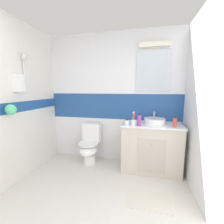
% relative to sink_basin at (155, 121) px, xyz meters
% --- Properties ---
extents(ground_plane, '(3.20, 3.48, 0.04)m').
position_rel_sink_basin_xyz_m(ground_plane, '(-0.79, -0.96, -0.92)').
color(ground_plane, beige).
extents(wall_back_tiled, '(3.20, 0.20, 2.50)m').
position_rel_sink_basin_xyz_m(wall_back_tiled, '(-0.78, 0.29, 0.36)').
color(wall_back_tiled, white).
rests_on(wall_back_tiled, ground_plane).
extents(wall_right_plain, '(0.10, 3.48, 2.50)m').
position_rel_sink_basin_xyz_m(wall_right_plain, '(0.56, -0.96, 0.35)').
color(wall_right_plain, white).
rests_on(wall_right_plain, ground_plane).
extents(vanity_cabinet, '(1.01, 0.54, 0.85)m').
position_rel_sink_basin_xyz_m(vanity_cabinet, '(-0.05, -0.01, -0.48)').
color(vanity_cabinet, beige).
rests_on(vanity_cabinet, ground_plane).
extents(sink_basin, '(0.36, 0.40, 0.19)m').
position_rel_sink_basin_xyz_m(sink_basin, '(0.00, 0.00, 0.00)').
color(sink_basin, white).
rests_on(sink_basin, vanity_cabinet).
extents(toilet, '(0.37, 0.50, 0.78)m').
position_rel_sink_basin_xyz_m(toilet, '(-1.20, 0.00, -0.54)').
color(toilet, white).
rests_on(toilet, ground_plane).
extents(toothbrush_cup, '(0.07, 0.07, 0.23)m').
position_rel_sink_basin_xyz_m(toothbrush_cup, '(-0.35, -0.20, 0.01)').
color(toothbrush_cup, white).
rests_on(toothbrush_cup, vanity_cabinet).
extents(soap_dispenser, '(0.06, 0.06, 0.18)m').
position_rel_sink_basin_xyz_m(soap_dispenser, '(0.29, -0.18, 0.02)').
color(soap_dispenser, '#D84C33').
rests_on(soap_dispenser, vanity_cabinet).
extents(mouthwash_bottle, '(0.06, 0.06, 0.20)m').
position_rel_sink_basin_xyz_m(mouthwash_bottle, '(-0.26, -0.20, 0.04)').
color(mouthwash_bottle, '#993F99').
rests_on(mouthwash_bottle, vanity_cabinet).
extents(hair_gel_jar, '(0.07, 0.07, 0.10)m').
position_rel_sink_basin_xyz_m(hair_gel_jar, '(-0.46, -0.19, -0.01)').
color(hair_gel_jar, white).
rests_on(hair_gel_jar, vanity_cabinet).
extents(bath_mat, '(0.57, 0.36, 0.01)m').
position_rel_sink_basin_xyz_m(bath_mat, '(-0.09, -0.80, -0.90)').
color(bath_mat, beige).
rests_on(bath_mat, ground_plane).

